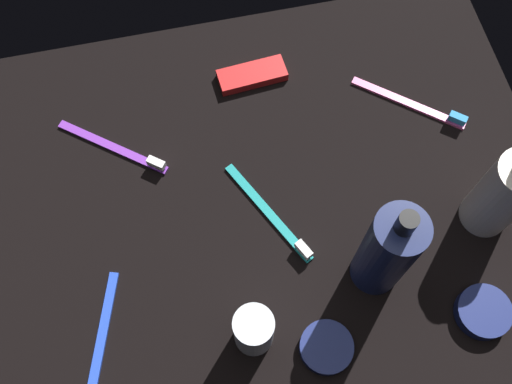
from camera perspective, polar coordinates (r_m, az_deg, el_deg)
The scene contains 11 objects.
ground_plane at distance 83.30cm, azimuth -0.00°, elevation -0.97°, with size 84.00×64.00×1.20cm, color black.
lotion_bottle at distance 72.65cm, azimuth 12.59°, elevation -5.64°, with size 6.41×6.41×20.11cm.
bodywash_bottle at distance 81.27cm, azimuth 22.81°, elevation -0.20°, with size 6.56×6.56×16.69cm.
deodorant_stick at distance 73.24cm, azimuth -0.23°, elevation -13.25°, with size 4.95×4.95×8.77cm, color silver.
toothbrush_purple at distance 87.77cm, azimuth -13.14°, elevation 4.09°, with size 14.96×11.98×2.10cm.
toothbrush_blue at distance 79.22cm, azimuth -14.99°, elevation -14.54°, with size 6.63×17.51×2.10cm.
toothbrush_teal at distance 81.21cm, azimuth 1.67°, elevation -2.43°, with size 9.11×16.64×2.10cm.
toothbrush_pink at distance 92.30cm, azimuth 15.16°, elevation 8.17°, with size 14.70×12.32×2.10cm.
snack_bar_red at distance 91.84cm, azimuth -0.38°, elevation 11.24°, with size 10.40×4.00×1.50cm, color red.
cream_tin_left at distance 82.45cm, azimuth 21.12°, elevation -10.78°, with size 7.02×7.02×2.01cm, color navy.
cream_tin_right at distance 77.04cm, azimuth 6.82°, elevation -14.70°, with size 6.79×6.79×1.63cm, color navy.
Camera 1 is at (6.69, 30.72, 76.53)cm, focal length 41.33 mm.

